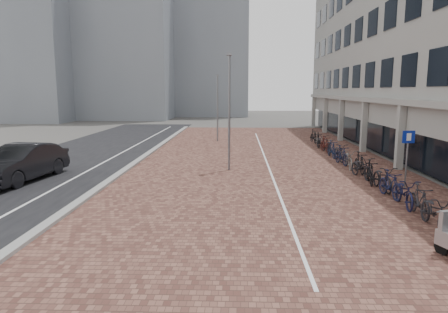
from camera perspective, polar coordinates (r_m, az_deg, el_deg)
ground at (r=11.37m, az=-1.13°, el=-11.46°), size 140.00×140.00×0.00m
plaza_brick at (r=23.01m, az=5.53°, el=-0.77°), size 14.50×42.00×0.04m
street_asphalt at (r=24.90m, az=-20.63°, el=-0.57°), size 8.00×50.00×0.03m
curb at (r=23.66m, az=-11.89°, el=-0.50°), size 0.35×42.00×0.14m
lane_line at (r=24.20m, az=-16.26°, el=-0.57°), size 0.12×44.00×0.00m
parking_line at (r=23.02m, az=6.03°, el=-0.71°), size 0.10×30.00×0.00m
office_building at (r=29.67m, az=27.99°, el=16.85°), size 8.40×40.00×15.00m
bg_towers at (r=62.19m, az=-12.48°, el=18.34°), size 33.00×23.00×32.00m
car_dark at (r=20.21m, az=-26.71°, el=-0.80°), size 2.37×5.19×1.65m
parking_sign at (r=18.05m, az=24.53°, el=0.82°), size 0.51×0.11×2.43m
lamp_near at (r=20.15m, az=0.73°, el=6.08°), size 0.12×0.12×5.78m
lamp_far at (r=31.99m, az=-0.93°, el=6.79°), size 0.12×0.12×5.20m
bike_row at (r=22.31m, az=17.04°, el=-0.13°), size 1.20×21.45×1.05m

